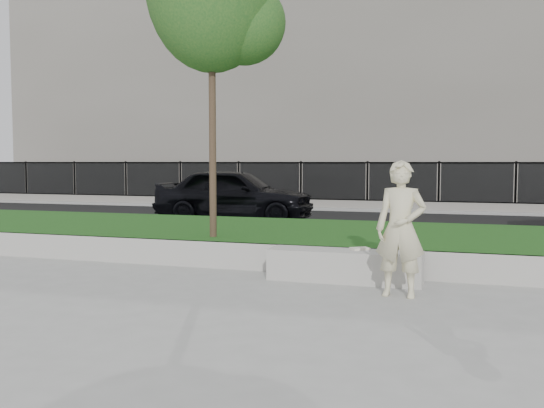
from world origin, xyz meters
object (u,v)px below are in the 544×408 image
(man, at_px, (401,229))
(book, at_px, (360,249))
(stone_bench, at_px, (345,266))
(car_dark, at_px, (235,194))

(man, bearing_deg, book, 130.75)
(stone_bench, height_order, book, book)
(man, distance_m, book, 1.10)
(book, bearing_deg, man, -88.56)
(man, relative_size, book, 6.80)
(man, xyz_separation_m, car_dark, (-5.08, 7.49, -0.06))
(book, height_order, car_dark, car_dark)
(stone_bench, bearing_deg, man, -40.77)
(book, bearing_deg, stone_bench, 179.18)
(stone_bench, height_order, car_dark, car_dark)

